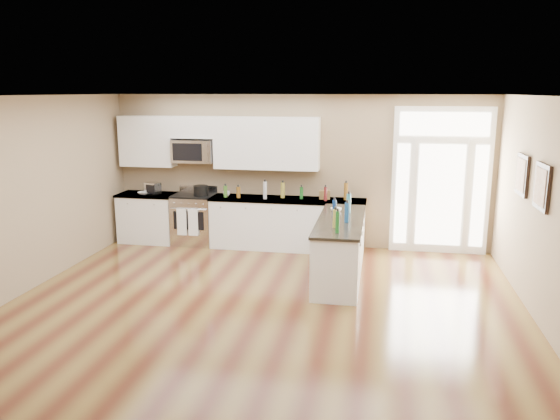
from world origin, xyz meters
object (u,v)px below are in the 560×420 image
at_px(kitchen_range, 194,219).
at_px(toaster_oven, 153,188).
at_px(stockpot, 201,190).
at_px(peninsula_cabinet, 340,251).

xyz_separation_m(kitchen_range, toaster_oven, (-0.80, -0.03, 0.57)).
bearing_deg(toaster_oven, stockpot, 18.04).
bearing_deg(kitchen_range, peninsula_cabinet, -26.75).
relative_size(peninsula_cabinet, toaster_oven, 8.89).
bearing_deg(stockpot, peninsula_cabinet, -27.06).
height_order(peninsula_cabinet, toaster_oven, toaster_oven).
bearing_deg(peninsula_cabinet, stockpot, 152.94).
height_order(kitchen_range, stockpot, stockpot).
height_order(peninsula_cabinet, kitchen_range, kitchen_range).
relative_size(stockpot, toaster_oven, 1.03).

